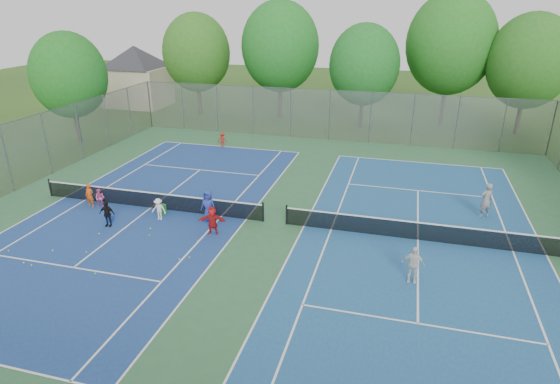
% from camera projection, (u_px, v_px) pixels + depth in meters
% --- Properties ---
extents(ground, '(120.00, 120.00, 0.00)m').
position_uv_depth(ground, '(275.00, 223.00, 23.68)').
color(ground, '#2C5019').
rests_on(ground, ground).
extents(court_pad, '(32.00, 32.00, 0.01)m').
position_uv_depth(court_pad, '(275.00, 223.00, 23.68)').
color(court_pad, '#2D5F3A').
rests_on(court_pad, ground).
extents(court_left, '(10.97, 23.77, 0.01)m').
position_uv_depth(court_left, '(151.00, 208.00, 25.38)').
color(court_left, navy).
rests_on(court_left, court_pad).
extents(court_right, '(10.97, 23.77, 0.01)m').
position_uv_depth(court_right, '(418.00, 240.00, 21.96)').
color(court_right, navy).
rests_on(court_right, court_pad).
extents(net_left, '(12.87, 0.10, 0.91)m').
position_uv_depth(net_left, '(150.00, 200.00, 25.22)').
color(net_left, black).
rests_on(net_left, ground).
extents(net_right, '(12.87, 0.10, 0.91)m').
position_uv_depth(net_right, '(419.00, 231.00, 21.80)').
color(net_right, black).
rests_on(net_right, ground).
extents(fence_north, '(32.00, 0.10, 4.00)m').
position_uv_depth(fence_north, '(330.00, 115.00, 37.21)').
color(fence_north, gray).
rests_on(fence_north, ground).
extents(fence_west, '(0.10, 32.00, 4.00)m').
position_uv_depth(fence_west, '(7.00, 159.00, 26.83)').
color(fence_west, gray).
rests_on(fence_west, ground).
extents(house, '(11.03, 11.03, 7.30)m').
position_uv_depth(house, '(135.00, 65.00, 48.90)').
color(house, '#B7A88C').
rests_on(house, ground).
extents(tree_nw, '(6.40, 6.40, 9.58)m').
position_uv_depth(tree_nw, '(197.00, 53.00, 44.52)').
color(tree_nw, '#443326').
rests_on(tree_nw, ground).
extents(tree_nl, '(7.20, 7.20, 10.69)m').
position_uv_depth(tree_nl, '(280.00, 47.00, 43.22)').
color(tree_nl, '#443326').
rests_on(tree_nl, ground).
extents(tree_nc, '(6.00, 6.00, 8.85)m').
position_uv_depth(tree_nc, '(364.00, 65.00, 39.91)').
color(tree_nc, '#443326').
rests_on(tree_nc, ground).
extents(tree_nr, '(7.60, 7.60, 11.42)m').
position_uv_depth(tree_nr, '(451.00, 44.00, 40.26)').
color(tree_nr, '#443326').
rests_on(tree_nr, ground).
extents(tree_ne, '(6.60, 6.60, 9.77)m').
position_uv_depth(tree_ne, '(530.00, 61.00, 37.41)').
color(tree_ne, '#443326').
rests_on(tree_ne, ground).
extents(tree_side_w, '(5.60, 5.60, 8.47)m').
position_uv_depth(tree_side_w, '(69.00, 75.00, 35.27)').
color(tree_side_w, '#443326').
rests_on(tree_side_w, ground).
extents(ball_crate, '(0.31, 0.31, 0.26)m').
position_uv_depth(ball_crate, '(109.00, 218.00, 23.87)').
color(ball_crate, '#1846B7').
rests_on(ball_crate, ground).
extents(ball_hopper, '(0.34, 0.34, 0.56)m').
position_uv_depth(ball_hopper, '(163.00, 210.00, 24.53)').
color(ball_hopper, green).
rests_on(ball_hopper, ground).
extents(student_a, '(0.48, 0.32, 1.31)m').
position_uv_depth(student_a, '(90.00, 196.00, 25.31)').
color(student_a, '#D04D13').
rests_on(student_a, ground).
extents(student_b, '(0.56, 0.47, 1.06)m').
position_uv_depth(student_b, '(100.00, 198.00, 25.31)').
color(student_b, '#CE508B').
rests_on(student_b, ground).
extents(student_c, '(0.78, 0.48, 1.17)m').
position_uv_depth(student_c, '(159.00, 209.00, 23.83)').
color(student_c, silver).
rests_on(student_c, ground).
extents(student_d, '(0.82, 0.41, 1.34)m').
position_uv_depth(student_d, '(107.00, 214.00, 23.10)').
color(student_d, black).
rests_on(student_d, ground).
extents(student_e, '(0.86, 0.61, 1.65)m').
position_uv_depth(student_e, '(208.00, 206.00, 23.65)').
color(student_e, navy).
rests_on(student_e, ground).
extents(student_f, '(1.38, 0.67, 1.42)m').
position_uv_depth(student_f, '(212.00, 220.00, 22.30)').
color(student_f, red).
rests_on(student_f, ground).
extents(child_far_baseline, '(0.80, 0.50, 1.18)m').
position_uv_depth(child_far_baseline, '(222.00, 140.00, 35.79)').
color(child_far_baseline, maroon).
rests_on(child_far_baseline, ground).
extents(instructor, '(0.81, 0.71, 1.87)m').
position_uv_depth(instructor, '(486.00, 200.00, 24.00)').
color(instructor, gray).
rests_on(instructor, ground).
extents(teen_court_b, '(0.93, 0.41, 1.56)m').
position_uv_depth(teen_court_b, '(413.00, 264.00, 18.45)').
color(teen_court_b, silver).
rests_on(teen_court_b, ground).
extents(tennis_ball_0, '(0.07, 0.07, 0.07)m').
position_uv_depth(tennis_ball_0, '(86.00, 252.00, 20.82)').
color(tennis_ball_0, '#C2CF30').
rests_on(tennis_ball_0, ground).
extents(tennis_ball_1, '(0.07, 0.07, 0.07)m').
position_uv_depth(tennis_ball_1, '(96.00, 274.00, 19.18)').
color(tennis_ball_1, '#C0D130').
rests_on(tennis_ball_1, ground).
extents(tennis_ball_2, '(0.07, 0.07, 0.07)m').
position_uv_depth(tennis_ball_2, '(151.00, 229.00, 22.97)').
color(tennis_ball_2, '#D9E836').
rests_on(tennis_ball_2, ground).
extents(tennis_ball_3, '(0.07, 0.07, 0.07)m').
position_uv_depth(tennis_ball_3, '(150.00, 236.00, 22.33)').
color(tennis_ball_3, '#A4C42D').
rests_on(tennis_ball_3, ground).
extents(tennis_ball_4, '(0.07, 0.07, 0.07)m').
position_uv_depth(tennis_ball_4, '(24.00, 263.00, 19.97)').
color(tennis_ball_4, '#D7F238').
rests_on(tennis_ball_4, ground).
extents(tennis_ball_5, '(0.07, 0.07, 0.07)m').
position_uv_depth(tennis_ball_5, '(198.00, 241.00, 21.81)').
color(tennis_ball_5, gold).
rests_on(tennis_ball_5, ground).
extents(tennis_ball_6, '(0.07, 0.07, 0.07)m').
position_uv_depth(tennis_ball_6, '(53.00, 251.00, 20.95)').
color(tennis_ball_6, '#F2F539').
rests_on(tennis_ball_6, ground).
extents(tennis_ball_7, '(0.07, 0.07, 0.07)m').
position_uv_depth(tennis_ball_7, '(9.00, 251.00, 20.93)').
color(tennis_ball_7, '#B6CD2F').
rests_on(tennis_ball_7, ground).
extents(tennis_ball_8, '(0.07, 0.07, 0.07)m').
position_uv_depth(tennis_ball_8, '(179.00, 260.00, 20.25)').
color(tennis_ball_8, '#AFD130').
rests_on(tennis_ball_8, ground).
extents(tennis_ball_9, '(0.07, 0.07, 0.07)m').
position_uv_depth(tennis_ball_9, '(189.00, 258.00, 20.39)').
color(tennis_ball_9, gold).
rests_on(tennis_ball_9, ground).
extents(tennis_ball_10, '(0.07, 0.07, 0.07)m').
position_uv_depth(tennis_ball_10, '(32.00, 266.00, 19.78)').
color(tennis_ball_10, '#E3ED37').
rests_on(tennis_ball_10, ground).
extents(tennis_ball_11, '(0.07, 0.07, 0.07)m').
position_uv_depth(tennis_ball_11, '(99.00, 234.00, 22.47)').
color(tennis_ball_11, '#BFE334').
rests_on(tennis_ball_11, ground).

